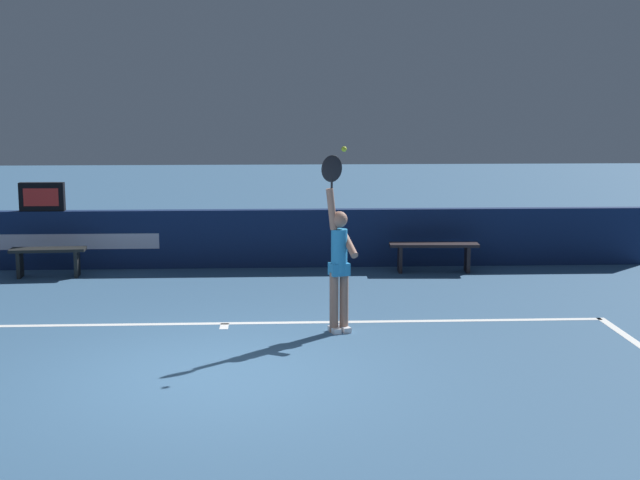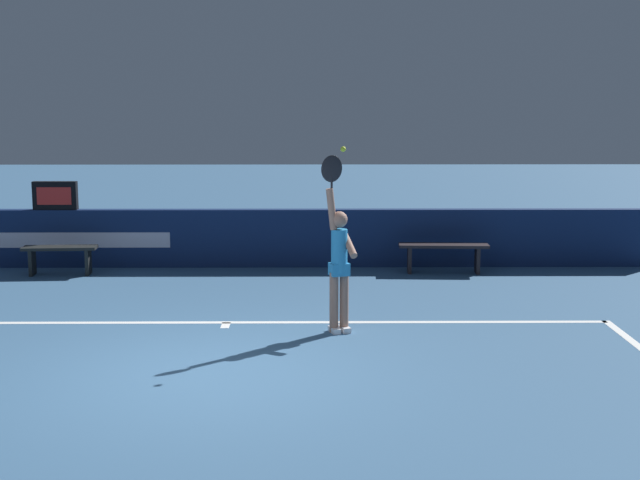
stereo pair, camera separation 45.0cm
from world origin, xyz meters
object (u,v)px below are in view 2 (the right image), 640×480
at_px(tennis_player, 339,260).
at_px(courtside_bench_far, 443,251).
at_px(speed_display, 55,196).
at_px(courtside_bench_near, 60,254).
at_px(tennis_ball, 343,149).

distance_m(tennis_player, courtside_bench_far, 4.36).
bearing_deg(speed_display, tennis_player, -42.48).
xyz_separation_m(courtside_bench_near, courtside_bench_far, (6.57, 0.11, 0.02)).
bearing_deg(courtside_bench_near, tennis_player, -39.02).
height_order(speed_display, tennis_ball, tennis_ball).
bearing_deg(courtside_bench_far, tennis_ball, -114.39).
xyz_separation_m(speed_display, tennis_ball, (4.93, -4.75, 1.10)).
distance_m(tennis_ball, courtside_bench_near, 6.51).
relative_size(courtside_bench_near, courtside_bench_far, 0.81).
distance_m(tennis_player, tennis_ball, 1.46).
xyz_separation_m(tennis_player, courtside_bench_near, (-4.65, 3.77, -0.58)).
bearing_deg(tennis_player, tennis_ball, -81.57).
bearing_deg(speed_display, courtside_bench_far, -5.06).
distance_m(courtside_bench_near, courtside_bench_far, 6.57).
relative_size(tennis_player, courtside_bench_far, 1.49).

